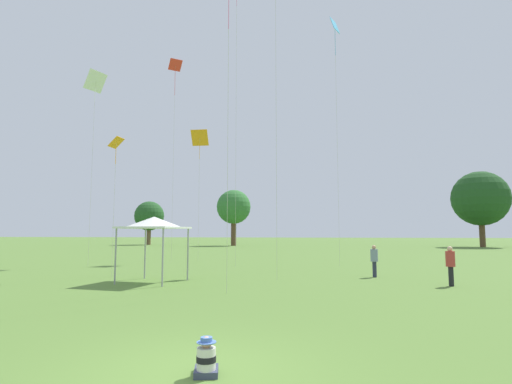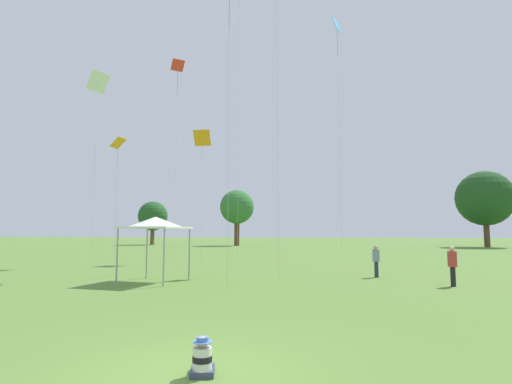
% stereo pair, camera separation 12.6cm
% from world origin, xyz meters
% --- Properties ---
extents(ground_plane, '(300.00, 300.00, 0.00)m').
position_xyz_m(ground_plane, '(0.00, 0.00, 0.00)').
color(ground_plane, '#567A33').
extents(seated_toddler, '(0.46, 0.52, 0.59)m').
position_xyz_m(seated_toddler, '(0.23, -0.07, 0.25)').
color(seated_toddler, '#383D56').
rests_on(seated_toddler, ground).
extents(person_standing_1, '(0.40, 0.40, 1.54)m').
position_xyz_m(person_standing_1, '(4.70, 14.11, 0.91)').
color(person_standing_1, '#282D42').
rests_on(person_standing_1, ground).
extents(person_standing_2, '(0.51, 0.51, 1.61)m').
position_xyz_m(person_standing_2, '(7.33, 11.26, 0.95)').
color(person_standing_2, black).
rests_on(person_standing_2, ground).
extents(canopy_tent, '(2.83, 2.83, 2.87)m').
position_xyz_m(canopy_tent, '(-5.21, 10.64, 2.58)').
color(canopy_tent, white).
rests_on(canopy_tent, ground).
extents(kite_0, '(0.72, 1.01, 16.63)m').
position_xyz_m(kite_0, '(3.37, 20.11, 15.39)').
color(kite_0, '#339EDB').
rests_on(kite_0, ground).
extents(kite_1, '(1.31, 0.71, 9.98)m').
position_xyz_m(kite_1, '(-6.87, 22.89, 9.25)').
color(kite_1, orange).
rests_on(kite_1, ground).
extents(kite_4, '(0.58, 0.74, 6.91)m').
position_xyz_m(kite_4, '(-7.95, 12.14, 6.40)').
color(kite_4, orange).
rests_on(kite_4, ground).
extents(kite_5, '(1.20, 1.15, 15.51)m').
position_xyz_m(kite_5, '(-8.79, 22.45, 14.46)').
color(kite_5, red).
rests_on(kite_5, ground).
extents(kite_6, '(1.16, 1.54, 12.93)m').
position_xyz_m(kite_6, '(-12.69, 17.88, 12.09)').
color(kite_6, white).
rests_on(kite_6, ground).
extents(distant_tree_0, '(7.97, 7.97, 11.07)m').
position_xyz_m(distant_tree_0, '(25.73, 56.28, 7.05)').
color(distant_tree_0, brown).
rests_on(distant_tree_0, ground).
extents(distant_tree_1, '(5.45, 5.45, 8.93)m').
position_xyz_m(distant_tree_1, '(-11.21, 56.48, 6.12)').
color(distant_tree_1, brown).
rests_on(distant_tree_1, ground).
extents(distant_tree_2, '(5.03, 5.03, 7.44)m').
position_xyz_m(distant_tree_2, '(-26.54, 58.89, 4.88)').
color(distant_tree_2, brown).
rests_on(distant_tree_2, ground).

